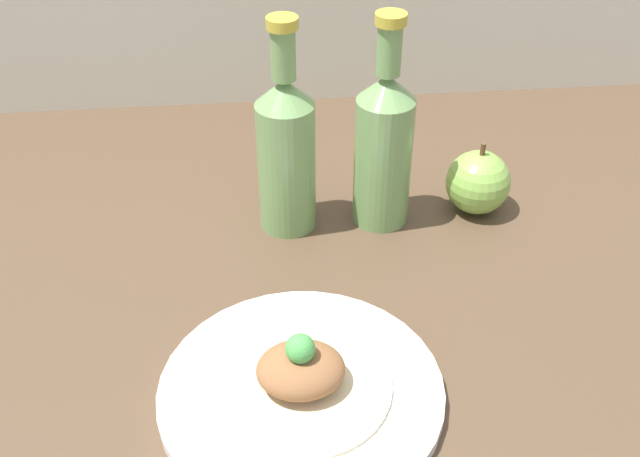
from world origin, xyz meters
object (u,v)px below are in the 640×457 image
object	(u,v)px
cider_bottle_left	(286,150)
apple	(478,182)
plated_food	(301,373)
plate	(301,390)
cider_bottle_right	(384,145)

from	to	relation	value
cider_bottle_left	apple	world-z (taller)	cider_bottle_left
cider_bottle_left	apple	xyz separation A→B (cm)	(23.59, 0.67, -6.41)
plated_food	apple	bearing A→B (deg)	49.55
plate	cider_bottle_right	size ratio (longest dim) A/B	1.02
cider_bottle_right	apple	xyz separation A→B (cm)	(12.22, 0.67, -6.41)
cider_bottle_left	cider_bottle_right	distance (cm)	11.37
plated_food	apple	size ratio (longest dim) A/B	1.78
plated_food	apple	distance (cm)	37.25
plated_food	cider_bottle_right	distance (cm)	31.01
cider_bottle_left	cider_bottle_right	size ratio (longest dim) A/B	1.00
plate	apple	xyz separation A→B (cm)	(24.16, 28.34, 3.12)
cider_bottle_left	plated_food	bearing A→B (deg)	-91.19
plate	apple	world-z (taller)	apple
plated_food	cider_bottle_right	world-z (taller)	cider_bottle_right
cider_bottle_left	plate	bearing A→B (deg)	-91.19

